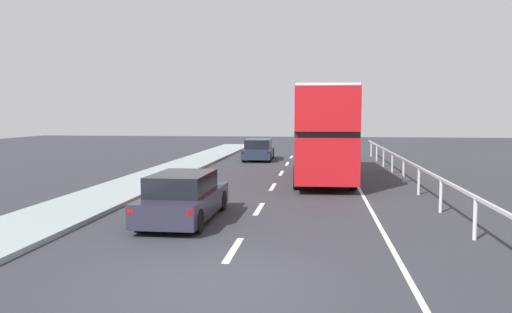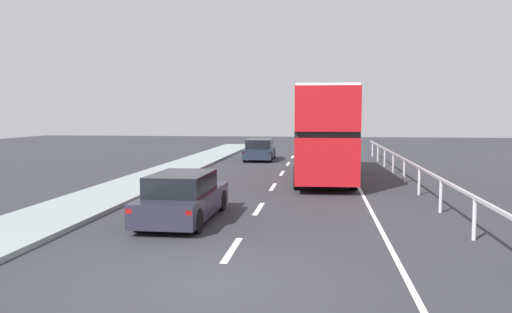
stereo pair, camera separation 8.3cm
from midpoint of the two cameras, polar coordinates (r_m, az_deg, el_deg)
ground_plane at (r=9.71m, az=-4.94°, el=-13.95°), size 74.62×120.00×0.10m
lane_paint_markings at (r=17.61m, az=8.10°, el=-5.28°), size 3.72×46.00×0.01m
bridge_side_railing at (r=18.51m, az=18.67°, el=-2.25°), size 0.10×42.00×1.09m
double_decker_bus_red at (r=24.17m, az=7.22°, el=2.84°), size 2.86×10.34×4.22m
hatchback_car_near at (r=14.85m, az=-8.25°, el=-4.56°), size 1.80×4.58×1.39m
sedan_car_ahead at (r=33.94m, az=0.22°, el=0.73°), size 1.98×4.56×1.40m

